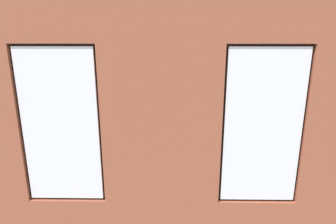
% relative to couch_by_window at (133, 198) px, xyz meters
% --- Properties ---
extents(ground_plane, '(6.98, 6.54, 0.10)m').
position_rel_couch_by_window_xyz_m(ground_plane, '(-0.46, -2.24, -0.38)').
color(ground_plane, brown).
extents(brick_wall_with_windows, '(6.38, 0.30, 3.33)m').
position_rel_couch_by_window_xyz_m(brick_wall_with_windows, '(-0.46, 0.65, 1.32)').
color(brick_wall_with_windows, '#9E5138').
rests_on(brick_wall_with_windows, ground_plane).
extents(white_wall_right, '(0.10, 5.54, 3.33)m').
position_rel_couch_by_window_xyz_m(white_wall_right, '(2.68, -2.04, 1.34)').
color(white_wall_right, silver).
rests_on(white_wall_right, ground_plane).
extents(couch_by_window, '(1.83, 0.87, 0.80)m').
position_rel_couch_by_window_xyz_m(couch_by_window, '(0.00, 0.00, 0.00)').
color(couch_by_window, black).
rests_on(couch_by_window, ground_plane).
extents(couch_left, '(0.89, 1.81, 0.80)m').
position_rel_couch_by_window_xyz_m(couch_left, '(-2.95, -1.52, 0.00)').
color(couch_left, black).
rests_on(couch_left, ground_plane).
extents(coffee_table, '(1.24, 0.87, 0.44)m').
position_rel_couch_by_window_xyz_m(coffee_table, '(-0.60, -2.59, 0.06)').
color(coffee_table, '#A87547').
rests_on(coffee_table, ground_plane).
extents(cup_ceramic, '(0.07, 0.07, 0.08)m').
position_rel_couch_by_window_xyz_m(cup_ceramic, '(-0.94, -2.74, 0.15)').
color(cup_ceramic, silver).
rests_on(cup_ceramic, coffee_table).
extents(candle_jar, '(0.08, 0.08, 0.09)m').
position_rel_couch_by_window_xyz_m(candle_jar, '(-0.69, -2.46, 0.16)').
color(candle_jar, '#B7333D').
rests_on(candle_jar, coffee_table).
extents(table_plant_small, '(0.12, 0.12, 0.20)m').
position_rel_couch_by_window_xyz_m(table_plant_small, '(-0.22, -2.46, 0.22)').
color(table_plant_small, '#9E5638').
rests_on(table_plant_small, coffee_table).
extents(remote_black, '(0.18, 0.11, 0.02)m').
position_rel_couch_by_window_xyz_m(remote_black, '(-0.60, -2.59, 0.12)').
color(remote_black, black).
rests_on(remote_black, coffee_table).
extents(media_console, '(1.05, 0.42, 0.48)m').
position_rel_couch_by_window_xyz_m(media_console, '(2.38, -2.61, -0.09)').
color(media_console, black).
rests_on(media_console, ground_plane).
extents(tv_flatscreen, '(1.16, 0.20, 0.82)m').
position_rel_couch_by_window_xyz_m(tv_flatscreen, '(2.38, -2.61, 0.56)').
color(tv_flatscreen, black).
rests_on(tv_flatscreen, media_console).
extents(papasan_chair, '(1.11, 1.11, 0.69)m').
position_rel_couch_by_window_xyz_m(papasan_chair, '(0.13, -4.24, 0.11)').
color(papasan_chair, olive).
rests_on(papasan_chair, ground_plane).
extents(potted_plant_near_tv, '(0.96, 0.91, 1.40)m').
position_rel_couch_by_window_xyz_m(potted_plant_near_tv, '(1.84, -1.63, 0.28)').
color(potted_plant_near_tv, beige).
rests_on(potted_plant_near_tv, ground_plane).
extents(potted_plant_between_couches, '(0.44, 0.44, 0.77)m').
position_rel_couch_by_window_xyz_m(potted_plant_between_couches, '(-1.37, -0.05, 0.19)').
color(potted_plant_between_couches, gray).
rests_on(potted_plant_between_couches, ground_plane).
extents(potted_plant_by_left_couch, '(0.36, 0.36, 0.49)m').
position_rel_couch_by_window_xyz_m(potted_plant_by_left_couch, '(-2.55, -2.87, 0.02)').
color(potted_plant_by_left_couch, '#9E5638').
rests_on(potted_plant_by_left_couch, ground_plane).
extents(potted_plant_beside_window_right, '(0.82, 0.93, 1.14)m').
position_rel_couch_by_window_xyz_m(potted_plant_beside_window_right, '(1.90, 0.09, 0.24)').
color(potted_plant_beside_window_right, beige).
rests_on(potted_plant_beside_window_right, ground_plane).
extents(potted_plant_corner_near_left, '(0.72, 0.76, 1.16)m').
position_rel_couch_by_window_xyz_m(potted_plant_corner_near_left, '(-3.10, -4.51, 0.30)').
color(potted_plant_corner_near_left, '#47423D').
rests_on(potted_plant_corner_near_left, ground_plane).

